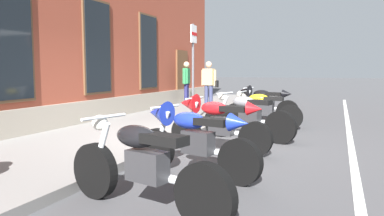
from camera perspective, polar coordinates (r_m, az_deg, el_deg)
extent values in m
plane|color=#424244|center=(7.95, -0.92, -5.10)|extent=(140.00, 140.00, 0.00)
cube|color=slate|center=(8.65, -10.76, -3.85)|extent=(26.50, 3.19, 0.14)
cube|color=silver|center=(7.39, 22.90, -6.35)|extent=(26.50, 0.12, 0.01)
cube|color=gray|center=(9.52, -18.75, -1.47)|extent=(20.50, 0.10, 0.70)
cube|color=#513823|center=(8.42, -25.73, 9.30)|extent=(1.22, 0.06, 2.52)
cube|color=black|center=(8.40, -25.59, 9.32)|extent=(1.10, 0.03, 2.40)
cube|color=#513823|center=(10.64, -14.03, 8.83)|extent=(1.22, 0.06, 2.52)
cube|color=black|center=(10.63, -13.89, 8.83)|extent=(1.10, 0.03, 2.40)
cube|color=#513823|center=(13.14, -6.58, 8.33)|extent=(1.22, 0.06, 2.52)
cube|color=black|center=(13.13, -6.46, 8.34)|extent=(1.10, 0.03, 2.40)
cube|color=brown|center=(15.78, -1.54, 4.47)|extent=(1.10, 0.08, 2.30)
cylinder|color=black|center=(4.62, -14.31, -9.10)|extent=(0.28, 0.66, 0.65)
cylinder|color=black|center=(3.62, 1.95, -13.13)|extent=(0.28, 0.66, 0.65)
cylinder|color=silver|center=(4.49, -13.57, -6.09)|extent=(0.15, 0.32, 0.65)
cube|color=#28282B|center=(4.00, -6.74, -8.63)|extent=(0.33, 0.48, 0.32)
ellipsoid|color=black|center=(4.04, -8.36, -4.24)|extent=(0.38, 0.57, 0.24)
cube|color=black|center=(3.78, -4.23, -4.71)|extent=(0.34, 0.52, 0.10)
cylinder|color=silver|center=(4.37, -13.01, -1.32)|extent=(0.61, 0.19, 0.04)
cylinder|color=silver|center=(3.93, -2.23, -10.81)|extent=(0.20, 0.46, 0.09)
sphere|color=silver|center=(4.44, -13.67, -2.14)|extent=(0.18, 0.18, 0.18)
cylinder|color=black|center=(5.79, -5.36, -6.09)|extent=(0.27, 0.63, 0.62)
cylinder|color=black|center=(5.00, 7.21, -8.02)|extent=(0.27, 0.63, 0.62)
cylinder|color=silver|center=(5.68, -4.62, -3.61)|extent=(0.15, 0.33, 0.65)
cube|color=#28282B|center=(5.30, 0.89, -5.20)|extent=(0.32, 0.48, 0.32)
ellipsoid|color=#192D9E|center=(5.34, -0.43, -1.88)|extent=(0.38, 0.57, 0.24)
cube|color=black|center=(5.12, 3.01, -2.09)|extent=(0.33, 0.52, 0.10)
cylinder|color=silver|center=(5.58, -4.03, 0.20)|extent=(0.61, 0.19, 0.04)
cylinder|color=silver|center=(5.26, 4.34, -6.73)|extent=(0.20, 0.46, 0.09)
cone|color=#192D9E|center=(5.67, -5.03, -0.73)|extent=(0.43, 0.42, 0.36)
cone|color=#192D9E|center=(4.91, 7.08, -2.23)|extent=(0.30, 0.31, 0.24)
cylinder|color=black|center=(7.26, -0.87, -3.69)|extent=(0.21, 0.62, 0.61)
cylinder|color=black|center=(6.67, 9.48, -4.62)|extent=(0.21, 0.62, 0.61)
cylinder|color=silver|center=(7.17, -0.18, -1.61)|extent=(0.12, 0.33, 0.67)
cube|color=#28282B|center=(6.89, 4.47, -2.71)|extent=(0.28, 0.47, 0.32)
ellipsoid|color=red|center=(6.92, 3.37, -0.04)|extent=(0.34, 0.55, 0.24)
cube|color=black|center=(6.75, 6.25, -0.12)|extent=(0.29, 0.51, 0.10)
cylinder|color=silver|center=(7.10, 0.37, 1.49)|extent=(0.62, 0.13, 0.04)
cylinder|color=silver|center=(6.90, 7.15, -3.82)|extent=(0.16, 0.46, 0.09)
cone|color=red|center=(7.17, -0.53, 0.73)|extent=(0.41, 0.39, 0.36)
cone|color=red|center=(6.60, 9.40, -0.12)|extent=(0.28, 0.29, 0.24)
cylinder|color=black|center=(8.60, 3.93, -2.01)|extent=(0.30, 0.68, 0.68)
cylinder|color=black|center=(7.89, 13.13, -2.84)|extent=(0.30, 0.68, 0.68)
cylinder|color=silver|center=(8.51, 4.51, -0.31)|extent=(0.15, 0.32, 0.65)
cube|color=#28282B|center=(8.17, 8.66, -1.19)|extent=(0.33, 0.48, 0.32)
ellipsoid|color=slate|center=(8.21, 7.77, 0.92)|extent=(0.39, 0.57, 0.24)
cube|color=black|center=(8.03, 10.14, 0.85)|extent=(0.34, 0.52, 0.10)
cylinder|color=silver|center=(8.44, 4.99, 2.24)|extent=(0.61, 0.20, 0.04)
cylinder|color=silver|center=(8.16, 10.90, -2.16)|extent=(0.21, 0.46, 0.09)
sphere|color=silver|center=(8.48, 4.52, 1.79)|extent=(0.18, 0.18, 0.18)
cylinder|color=black|center=(10.08, 6.64, -1.02)|extent=(0.14, 0.63, 0.63)
cylinder|color=black|center=(9.79, 14.47, -1.36)|extent=(0.14, 0.63, 0.63)
cylinder|color=silver|center=(10.03, 7.21, 0.36)|extent=(0.08, 0.31, 0.62)
cube|color=#28282B|center=(9.88, 10.80, -0.17)|extent=(0.23, 0.45, 0.32)
ellipsoid|color=gold|center=(9.89, 9.98, 1.39)|extent=(0.27, 0.53, 0.24)
cube|color=black|center=(9.81, 12.15, 1.38)|extent=(0.23, 0.49, 0.10)
cylinder|color=silver|center=(9.98, 7.68, 2.44)|extent=(0.62, 0.05, 0.04)
cylinder|color=silver|center=(9.96, 12.62, -0.91)|extent=(0.10, 0.45, 0.09)
sphere|color=silver|center=(10.00, 7.23, 2.06)|extent=(0.18, 0.18, 0.18)
cylinder|color=black|center=(11.63, 7.64, -0.11)|extent=(0.26, 0.65, 0.64)
cylinder|color=black|center=(11.07, 14.13, -0.52)|extent=(0.26, 0.65, 0.64)
cylinder|color=silver|center=(11.56, 8.10, 1.14)|extent=(0.14, 0.32, 0.65)
cube|color=#28282B|center=(11.30, 11.06, 0.58)|extent=(0.31, 0.48, 0.32)
ellipsoid|color=black|center=(11.34, 10.39, 2.07)|extent=(0.37, 0.57, 0.24)
cube|color=black|center=(11.19, 12.17, 2.04)|extent=(0.32, 0.52, 0.10)
cylinder|color=silver|center=(11.50, 8.49, 3.00)|extent=(0.61, 0.18, 0.04)
cylinder|color=silver|center=(11.31, 12.68, -0.11)|extent=(0.19, 0.46, 0.09)
cone|color=black|center=(11.57, 7.90, 2.53)|extent=(0.43, 0.41, 0.36)
cone|color=black|center=(11.04, 14.10, 2.06)|extent=(0.29, 0.31, 0.24)
cylinder|color=#2D3351|center=(13.55, 2.17, 1.72)|extent=(0.14, 0.14, 0.82)
cylinder|color=#2D3351|center=(13.46, 2.84, 1.69)|extent=(0.14, 0.14, 0.82)
cube|color=tan|center=(13.47, 2.52, 4.68)|extent=(0.27, 0.43, 0.58)
sphere|color=tan|center=(13.47, 2.53, 6.52)|extent=(0.22, 0.22, 0.22)
cylinder|color=tan|center=(13.60, 1.60, 4.57)|extent=(0.09, 0.09, 0.55)
cylinder|color=tan|center=(13.35, 3.46, 4.54)|extent=(0.09, 0.09, 0.55)
cube|color=black|center=(13.34, 3.76, 3.63)|extent=(0.13, 0.10, 0.24)
cylinder|color=#1E1E4C|center=(14.77, -0.92, 2.08)|extent=(0.14, 0.14, 0.83)
cylinder|color=#1E1E4C|center=(14.94, -0.74, 2.12)|extent=(0.14, 0.14, 0.83)
cube|color=#26723F|center=(14.83, -0.83, 4.85)|extent=(0.42, 0.25, 0.59)
sphere|color=tan|center=(14.83, -0.83, 6.54)|extent=(0.23, 0.23, 0.23)
cylinder|color=#26723F|center=(14.59, -1.09, 4.72)|extent=(0.09, 0.09, 0.56)
cylinder|color=#26723F|center=(15.07, -0.58, 4.75)|extent=(0.09, 0.09, 0.56)
cube|color=#592D19|center=(15.15, -0.59, 3.94)|extent=(0.09, 0.13, 0.24)
cylinder|color=#4C4C51|center=(9.69, 0.15, 5.12)|extent=(0.06, 0.06, 2.51)
cube|color=white|center=(9.73, 0.26, 11.05)|extent=(0.36, 0.03, 0.44)
cube|color=red|center=(9.72, 0.34, 11.05)|extent=(0.36, 0.01, 0.08)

